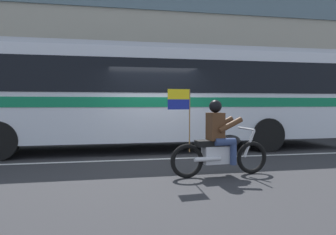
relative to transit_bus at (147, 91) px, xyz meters
name	(u,v)px	position (x,y,z in m)	size (l,w,h in m)	color
ground_plane	(154,155)	(0.07, -1.19, -1.88)	(60.00, 60.00, 0.00)	#2B2B2D
sidewalk_curb	(138,135)	(0.07, 3.91, -1.81)	(28.00, 3.80, 0.15)	gray
lane_center_stripe	(158,159)	(0.07, -1.79, -1.88)	(26.60, 0.14, 0.01)	silver
office_building_facade	(134,36)	(0.07, 6.19, 3.07)	(28.00, 0.89, 9.90)	gray
transit_bus	(147,91)	(0.00, 0.00, 0.00)	(13.08, 2.68, 3.22)	silver
motorcycle_with_rider	(219,144)	(1.03, -3.90, -1.22)	(2.19, 0.64, 1.78)	black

